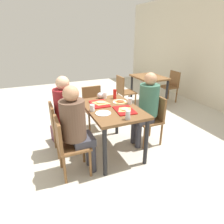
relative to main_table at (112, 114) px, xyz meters
The scene contains 26 objects.
ground_plane 0.67m from the main_table, ahead, with size 10.00×10.00×0.02m, color beige.
main_table is the anchor object (origin of this frame).
chair_near_left 0.83m from the main_table, 110.34° to the right, with size 0.40×0.40×0.84m.
chair_near_right 0.83m from the main_table, 69.66° to the right, with size 0.40×0.40×0.84m.
chair_far_side 0.78m from the main_table, 90.00° to the left, with size 0.40×0.40×0.84m.
chair_left_end 0.96m from the main_table, behind, with size 0.40×0.40×0.84m.
person_in_red 0.69m from the main_table, 114.43° to the right, with size 0.32×0.42×1.25m.
person_in_brown_jacket 0.69m from the main_table, 65.57° to the right, with size 0.32×0.42×1.25m.
person_far_side 0.63m from the main_table, 90.00° to the left, with size 0.32×0.42×1.25m.
tray_red_near 0.27m from the main_table, 146.22° to the right, with size 0.36×0.26×0.02m, color #B21414.
tray_red_far 0.26m from the main_table, 29.82° to the left, with size 0.36×0.26×0.02m, color #B21414.
paper_plate_center 0.29m from the main_table, 129.20° to the left, with size 0.22×0.22×0.01m, color white.
paper_plate_near_edge 0.29m from the main_table, 50.80° to the right, with size 0.22×0.22×0.01m, color white.
pizza_slice_a 0.27m from the main_table, 153.88° to the right, with size 0.28×0.29×0.02m.
pizza_slice_b 0.27m from the main_table, 31.21° to the left, with size 0.22×0.23×0.02m.
pizza_slice_c 0.29m from the main_table, 125.87° to the left, with size 0.24×0.23×0.02m.
plastic_cup_a 0.36m from the main_table, 95.03° to the left, with size 0.07×0.07×0.10m, color white.
plastic_cup_b 0.36m from the main_table, 84.97° to the right, with size 0.07×0.07×0.10m, color white.
plastic_cup_c 0.48m from the main_table, behind, with size 0.07×0.07×0.10m, color white.
soda_can 0.51m from the main_table, ahead, with size 0.07×0.07×0.12m, color #B7BCC6.
condiment_bottle 0.46m from the main_table, 150.49° to the left, with size 0.06×0.06×0.16m, color red.
foil_bundle 0.51m from the main_table, behind, with size 0.10×0.10×0.10m, color silver.
handbag 1.13m from the main_table, 129.11° to the right, with size 0.32×0.16×0.28m, color #592D38.
background_table 2.40m from the main_table, 133.20° to the left, with size 0.90×0.70×0.77m.
background_chair_near 1.94m from the main_table, 148.28° to the left, with size 0.40×0.40×0.84m.
background_chair_far 2.98m from the main_table, 123.48° to the left, with size 0.40×0.40×0.84m.
Camera 1 is at (2.51, -1.07, 1.84)m, focal length 30.93 mm.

